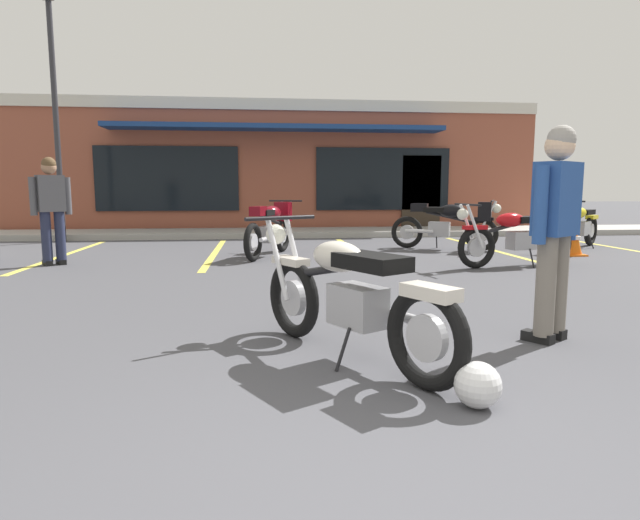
{
  "coord_description": "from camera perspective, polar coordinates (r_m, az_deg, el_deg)",
  "views": [
    {
      "loc": [
        -0.49,
        -1.64,
        1.2
      ],
      "look_at": [
        0.05,
        3.19,
        0.55
      ],
      "focal_mm": 30.11,
      "sensor_mm": 36.0,
      "label": 1
    }
  ],
  "objects": [
    {
      "name": "motorcycle_black_cruiser",
      "position": [
        9.63,
        -5.23,
        3.61
      ],
      "size": [
        1.08,
        2.0,
        0.98
      ],
      "color": "black",
      "rests_on": "ground_plane"
    },
    {
      "name": "ground_plane",
      "position": [
        5.68,
        -1.3,
        -4.58
      ],
      "size": [
        80.0,
        80.0,
        0.0
      ],
      "primitive_type": "plane",
      "color": "#47474C"
    },
    {
      "name": "motorcycle_blue_standard",
      "position": [
        11.9,
        25.88,
        3.32
      ],
      "size": [
        1.72,
        1.57,
        0.98
      ],
      "color": "black",
      "rests_on": "ground_plane"
    },
    {
      "name": "motorcycle_red_sportbike",
      "position": [
        10.8,
        13.6,
        3.86
      ],
      "size": [
        1.93,
        1.24,
        0.98
      ],
      "color": "black",
      "rests_on": "ground_plane"
    },
    {
      "name": "helmet_on_pavement",
      "position": [
        3.15,
        16.4,
        -12.61
      ],
      "size": [
        0.26,
        0.26,
        0.26
      ],
      "color": "silver",
      "rests_on": "ground_plane"
    },
    {
      "name": "person_by_back_row",
      "position": [
        4.53,
        23.74,
        3.82
      ],
      "size": [
        0.55,
        0.43,
        1.68
      ],
      "color": "black",
      "rests_on": "ground_plane"
    },
    {
      "name": "motorcycle_silver_naked",
      "position": [
        8.79,
        20.08,
        2.36
      ],
      "size": [
        2.09,
        0.83,
        0.98
      ],
      "color": "black",
      "rests_on": "ground_plane"
    },
    {
      "name": "traffic_cone",
      "position": [
        10.62,
        25.46,
        1.81
      ],
      "size": [
        0.34,
        0.34,
        0.53
      ],
      "color": "orange",
      "rests_on": "ground_plane"
    },
    {
      "name": "person_in_black_shirt",
      "position": [
        9.32,
        -26.67,
        5.3
      ],
      "size": [
        0.55,
        0.43,
        1.68
      ],
      "color": "black",
      "rests_on": "ground_plane"
    },
    {
      "name": "parking_lot_lamp_post",
      "position": [
        13.43,
        -26.6,
        16.37
      ],
      "size": [
        0.24,
        0.76,
        5.34
      ],
      "color": "#2D2D33",
      "rests_on": "ground_plane"
    },
    {
      "name": "motorcycle_foreground_classic",
      "position": [
        3.77,
        3.01,
        -3.67
      ],
      "size": [
        1.3,
        1.89,
        0.98
      ],
      "color": "black",
      "rests_on": "ground_plane"
    },
    {
      "name": "painted_stall_lines",
      "position": [
        10.18,
        -3.58,
        0.87
      ],
      "size": [
        13.5,
        4.8,
        0.01
      ],
      "color": "#DBCC4C",
      "rests_on": "ground_plane"
    },
    {
      "name": "sidewalk_kerb",
      "position": [
        13.75,
        -4.33,
        2.91
      ],
      "size": [
        22.0,
        1.8,
        0.14
      ],
      "primitive_type": "cube",
      "color": "#A8A59E",
      "rests_on": "ground_plane"
    },
    {
      "name": "brick_storefront_building",
      "position": [
        17.41,
        -4.83,
        9.55
      ],
      "size": [
        14.56,
        6.24,
        3.56
      ],
      "color": "brown",
      "rests_on": "ground_plane"
    }
  ]
}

